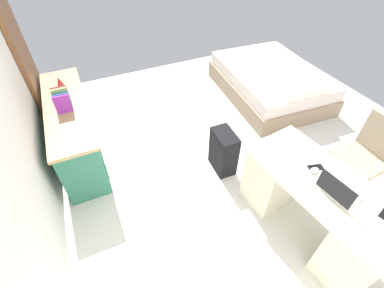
{
  "coord_description": "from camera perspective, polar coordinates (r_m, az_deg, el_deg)",
  "views": [
    {
      "loc": [
        -2.06,
        1.58,
        2.57
      ],
      "look_at": [
        -0.17,
        0.72,
        0.6
      ],
      "focal_mm": 25.08,
      "sensor_mm": 36.0,
      "label": 1
    }
  ],
  "objects": [
    {
      "name": "figurine_small",
      "position": [
        3.9,
        -26.39,
        11.88
      ],
      "size": [
        0.08,
        0.08,
        0.11
      ],
      "primitive_type": "cone",
      "color": "red",
      "rests_on": "credenza"
    },
    {
      "name": "office_chair",
      "position": [
        3.48,
        32.36,
        -3.06
      ],
      "size": [
        0.52,
        0.52,
        0.94
      ],
      "color": "black",
      "rests_on": "ground_plane"
    },
    {
      "name": "door_wooden",
      "position": [
        4.07,
        -31.8,
        14.68
      ],
      "size": [
        0.88,
        0.05,
        2.04
      ],
      "primitive_type": "cube",
      "color": "brown",
      "rests_on": "ground_plane"
    },
    {
      "name": "book_row",
      "position": [
        3.4,
        -25.92,
        8.47
      ],
      "size": [
        0.23,
        0.17,
        0.24
      ],
      "color": "purple",
      "rests_on": "credenza"
    },
    {
      "name": "laptop",
      "position": [
        2.52,
        28.62,
        -8.64
      ],
      "size": [
        0.33,
        0.26,
        0.21
      ],
      "color": "silver",
      "rests_on": "desk"
    },
    {
      "name": "credenza",
      "position": [
        3.71,
        -23.74,
        2.92
      ],
      "size": [
        1.8,
        0.48,
        0.75
      ],
      "color": "#2D7056",
      "rests_on": "ground_plane"
    },
    {
      "name": "suitcase_black",
      "position": [
        3.26,
        6.69,
        -1.59
      ],
      "size": [
        0.37,
        0.23,
        0.56
      ],
      "primitive_type": "cube",
      "rotation": [
        0.0,
        0.0,
        -0.04
      ],
      "color": "black",
      "rests_on": "ground_plane"
    },
    {
      "name": "ground_plane",
      "position": [
        3.65,
        9.19,
        -1.98
      ],
      "size": [
        5.48,
        5.48,
        0.0
      ],
      "primitive_type": "plane",
      "color": "silver"
    },
    {
      "name": "computer_mouse",
      "position": [
        2.63,
        24.57,
        -5.15
      ],
      "size": [
        0.07,
        0.11,
        0.03
      ],
      "primitive_type": "ellipsoid",
      "rotation": [
        0.0,
        0.0,
        0.12
      ],
      "color": "white",
      "rests_on": "desk"
    },
    {
      "name": "desk",
      "position": [
        2.86,
        24.52,
        -12.08
      ],
      "size": [
        1.51,
        0.83,
        0.75
      ],
      "color": "beige",
      "rests_on": "ground_plane"
    },
    {
      "name": "bed",
      "position": [
        4.78,
        16.27,
        12.54
      ],
      "size": [
        2.0,
        1.54,
        0.58
      ],
      "color": "gray",
      "rests_on": "ground_plane"
    },
    {
      "name": "cell_phone_by_mouse",
      "position": [
        2.68,
        24.79,
        -4.54
      ],
      "size": [
        0.1,
        0.15,
        0.01
      ],
      "primitive_type": "cube",
      "rotation": [
        0.0,
        0.0,
        -0.27
      ],
      "color": "black",
      "rests_on": "desk"
    }
  ]
}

